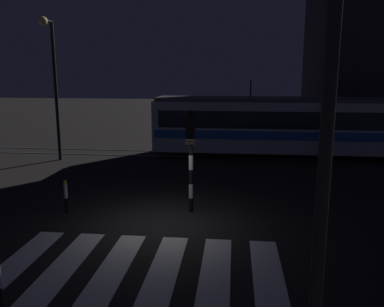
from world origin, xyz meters
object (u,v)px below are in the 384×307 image
at_px(street_lamp_trackside_left, 53,73).
at_px(bollard_island_edge, 66,196).
at_px(tram, 291,125).
at_px(street_lamp_near_kerb, 338,31).
at_px(traffic_light_median_centre, 191,147).
at_px(street_lamp_trackside_right, 329,70).
at_px(traffic_light_corner_far_right, 325,133).

xyz_separation_m(street_lamp_trackside_left, bollard_island_edge, (3.80, -7.64, -4.01)).
bearing_deg(tram, street_lamp_trackside_left, -168.81).
bearing_deg(street_lamp_near_kerb, street_lamp_trackside_left, 125.47).
bearing_deg(traffic_light_median_centre, street_lamp_trackside_right, 53.27).
bearing_deg(street_lamp_trackside_left, traffic_light_median_centre, -42.38).
distance_m(street_lamp_trackside_right, bollard_island_edge, 13.53).
height_order(street_lamp_trackside_right, tram, street_lamp_trackside_right).
xyz_separation_m(street_lamp_trackside_right, bollard_island_edge, (-9.90, -8.26, -4.12)).
xyz_separation_m(traffic_light_corner_far_right, traffic_light_median_centre, (-4.92, -3.60, -0.01)).
distance_m(traffic_light_corner_far_right, street_lamp_trackside_left, 13.49).
bearing_deg(bollard_island_edge, street_lamp_near_kerb, -46.60).
xyz_separation_m(traffic_light_median_centre, bollard_island_edge, (-4.08, -0.45, -1.67)).
relative_size(street_lamp_trackside_right, tram, 0.49).
bearing_deg(street_lamp_trackside_right, street_lamp_near_kerb, -101.90).
relative_size(tram, bollard_island_edge, 13.64).
relative_size(street_lamp_near_kerb, street_lamp_trackside_right, 1.08).
distance_m(traffic_light_corner_far_right, street_lamp_near_kerb, 11.69).
bearing_deg(traffic_light_corner_far_right, street_lamp_trackside_left, 164.35).
bearing_deg(street_lamp_trackside_left, bollard_island_edge, -63.57).
bearing_deg(street_lamp_trackside_left, tram, 11.19).
xyz_separation_m(street_lamp_trackside_right, tram, (-1.42, 1.81, -2.93)).
bearing_deg(street_lamp_trackside_left, traffic_light_corner_far_right, -15.65).
bearing_deg(bollard_island_edge, street_lamp_trackside_right, 39.83).
distance_m(traffic_light_median_centre, bollard_island_edge, 4.43).
bearing_deg(tram, street_lamp_trackside_right, -51.84).
relative_size(traffic_light_corner_far_right, street_lamp_trackside_left, 0.47).
relative_size(traffic_light_corner_far_right, street_lamp_near_kerb, 0.42).
xyz_separation_m(traffic_light_corner_far_right, street_lamp_near_kerb, (-2.32, -11.11, 2.78)).
height_order(street_lamp_near_kerb, street_lamp_trackside_right, street_lamp_near_kerb).
bearing_deg(street_lamp_near_kerb, traffic_light_median_centre, 109.07).
bearing_deg(bollard_island_edge, traffic_light_median_centre, 6.35).
height_order(street_lamp_near_kerb, street_lamp_trackside_left, street_lamp_near_kerb).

